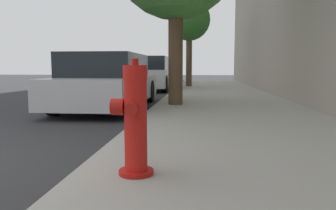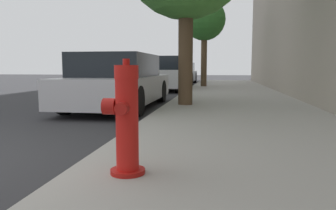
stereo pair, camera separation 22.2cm
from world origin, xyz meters
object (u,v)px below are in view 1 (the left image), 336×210
object	(u,v)px
parked_car_mid	(150,74)
parked_car_far	(164,74)
parked_car_near	(109,82)
fire_hydrant	(135,121)
street_tree_far	(189,21)

from	to	relation	value
parked_car_mid	parked_car_far	distance (m)	5.40
parked_car_near	parked_car_far	bearing A→B (deg)	89.60
fire_hydrant	parked_car_near	world-z (taller)	parked_car_near
parked_car_near	street_tree_far	xyz separation A→B (m)	(1.68, 7.41, 2.45)
street_tree_far	fire_hydrant	bearing A→B (deg)	-90.02
parked_car_near	fire_hydrant	bearing A→B (deg)	-72.08
parked_car_mid	parked_car_near	bearing A→B (deg)	-90.51
parked_car_near	parked_car_far	distance (m)	11.54
parked_car_near	parked_car_far	world-z (taller)	parked_car_near
parked_car_near	parked_car_far	size ratio (longest dim) A/B	1.01
fire_hydrant	parked_car_near	xyz separation A→B (m)	(-1.67, 5.17, 0.07)
parked_car_far	street_tree_far	world-z (taller)	street_tree_far
parked_car_mid	street_tree_far	xyz separation A→B (m)	(1.62, 1.28, 2.38)
street_tree_far	parked_car_far	bearing A→B (deg)	111.16
fire_hydrant	parked_car_near	bearing A→B (deg)	107.92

